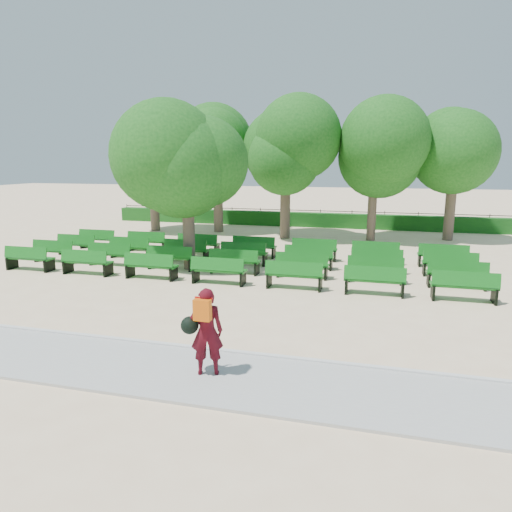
{
  "coord_description": "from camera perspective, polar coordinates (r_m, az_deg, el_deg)",
  "views": [
    {
      "loc": [
        4.52,
        -15.11,
        4.14
      ],
      "look_at": [
        0.77,
        -1.0,
        1.1
      ],
      "focal_mm": 32.0,
      "sensor_mm": 36.0,
      "label": 1
    }
  ],
  "objects": [
    {
      "name": "bench_array",
      "position": [
        17.94,
        -2.05,
        -1.27
      ],
      "size": [
        1.92,
        0.73,
        1.19
      ],
      "rotation": [
        0.0,
        0.0,
        0.07
      ],
      "color": "#126A19",
      "rests_on": "ground"
    },
    {
      "name": "hedge",
      "position": [
        29.68,
        6.02,
        4.56
      ],
      "size": [
        26.0,
        0.7,
        0.9
      ],
      "primitive_type": "cube",
      "color": "#165116",
      "rests_on": "ground"
    },
    {
      "name": "paving",
      "position": [
        9.83,
        -14.46,
        -13.33
      ],
      "size": [
        30.0,
        2.2,
        0.06
      ],
      "primitive_type": "cube",
      "color": "#ADAEA9",
      "rests_on": "ground"
    },
    {
      "name": "tree_line",
      "position": [
        25.84,
        4.61,
        2.5
      ],
      "size": [
        21.8,
        6.8,
        7.04
      ],
      "primitive_type": null,
      "color": "#1E5F1A",
      "rests_on": "ground"
    },
    {
      "name": "curb",
      "position": [
        10.75,
        -11.44,
        -10.84
      ],
      "size": [
        30.0,
        0.12,
        0.1
      ],
      "primitive_type": "cube",
      "color": "silver",
      "rests_on": "ground"
    },
    {
      "name": "fence",
      "position": [
        30.14,
        6.12,
        3.8
      ],
      "size": [
        26.0,
        0.1,
        1.02
      ],
      "primitive_type": null,
      "color": "black",
      "rests_on": "ground"
    },
    {
      "name": "tree_among",
      "position": [
        17.65,
        -8.65,
        11.17
      ],
      "size": [
        4.34,
        4.34,
        5.97
      ],
      "color": "brown",
      "rests_on": "ground"
    },
    {
      "name": "ground",
      "position": [
        16.3,
        -1.72,
        -2.95
      ],
      "size": [
        120.0,
        120.0,
        0.0
      ],
      "primitive_type": "plane",
      "color": "beige"
    },
    {
      "name": "person",
      "position": [
        8.92,
        -6.38,
        -9.2
      ],
      "size": [
        0.87,
        0.6,
        1.74
      ],
      "rotation": [
        0.0,
        0.0,
        3.48
      ],
      "color": "#460A12",
      "rests_on": "ground"
    }
  ]
}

